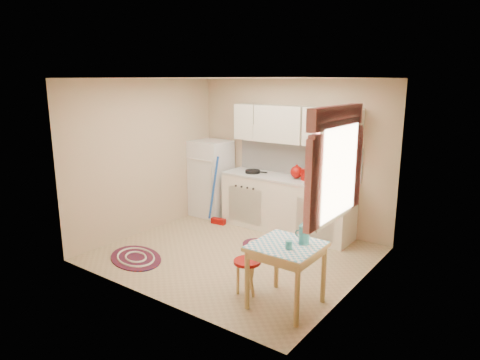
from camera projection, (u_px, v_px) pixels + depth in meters
name	position (u px, v px, depth m)	size (l,w,h in m)	color
room_shell	(253.00, 145.00, 5.97)	(3.64, 3.60, 2.52)	tan
fridge	(211.00, 178.00, 7.91)	(0.65, 0.60, 1.40)	silver
broom	(218.00, 191.00, 7.40)	(0.28, 0.12, 1.20)	#1C50B4
base_cabinets	(286.00, 205.00, 7.11)	(2.25, 0.60, 0.88)	silver
countertop	(287.00, 179.00, 7.00)	(2.27, 0.62, 0.04)	beige
frying_pan	(253.00, 172.00, 7.32)	(0.25, 0.25, 0.05)	black
red_kettle	(297.00, 172.00, 6.87)	(0.22, 0.20, 0.22)	#8A0805
red_canister	(305.00, 175.00, 6.79)	(0.12, 0.12, 0.16)	#8A0805
table	(286.00, 275.00, 4.75)	(0.72, 0.72, 0.72)	tan
stool	(247.00, 277.00, 5.05)	(0.32, 0.32, 0.42)	#8A0805
coffee_pot	(304.00, 232.00, 4.64)	(0.14, 0.12, 0.29)	teal
mug	(289.00, 245.00, 4.53)	(0.07, 0.07, 0.10)	teal
rug_center	(266.00, 247.00, 6.45)	(0.86, 0.57, 0.02)	maroon
rug_left	(136.00, 258.00, 6.08)	(0.98, 0.65, 0.02)	maroon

